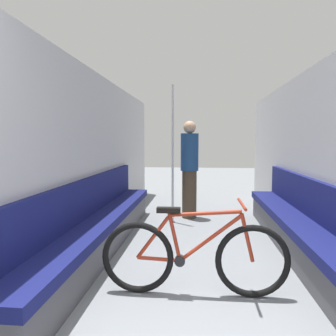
{
  "coord_description": "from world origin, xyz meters",
  "views": [
    {
      "loc": [
        -0.0,
        -0.8,
        1.32
      ],
      "look_at": [
        -0.32,
        2.51,
        1.04
      ],
      "focal_mm": 35.0,
      "sensor_mm": 36.0,
      "label": 1
    }
  ],
  "objects_px": {
    "bench_seat_row_left": "(100,227)",
    "passenger_standing": "(190,168)",
    "grab_pole_near": "(173,156)",
    "bicycle": "(194,257)",
    "bench_seat_row_right": "(303,233)"
  },
  "relations": [
    {
      "from": "bench_seat_row_left",
      "to": "passenger_standing",
      "type": "distance_m",
      "value": 2.16
    },
    {
      "from": "grab_pole_near",
      "to": "passenger_standing",
      "type": "bearing_deg",
      "value": 53.06
    },
    {
      "from": "bicycle",
      "to": "passenger_standing",
      "type": "bearing_deg",
      "value": 81.59
    },
    {
      "from": "bicycle",
      "to": "grab_pole_near",
      "type": "distance_m",
      "value": 2.61
    },
    {
      "from": "grab_pole_near",
      "to": "bicycle",
      "type": "bearing_deg",
      "value": -81.27
    },
    {
      "from": "bench_seat_row_left",
      "to": "bicycle",
      "type": "height_order",
      "value": "bench_seat_row_left"
    },
    {
      "from": "bench_seat_row_right",
      "to": "grab_pole_near",
      "type": "distance_m",
      "value": 2.3
    },
    {
      "from": "bicycle",
      "to": "passenger_standing",
      "type": "xyz_separation_m",
      "value": [
        -0.12,
        2.81,
        0.52
      ]
    },
    {
      "from": "bench_seat_row_left",
      "to": "passenger_standing",
      "type": "bearing_deg",
      "value": 60.91
    },
    {
      "from": "passenger_standing",
      "to": "grab_pole_near",
      "type": "bearing_deg",
      "value": -70.03
    },
    {
      "from": "bench_seat_row_right",
      "to": "passenger_standing",
      "type": "relative_size",
      "value": 2.57
    },
    {
      "from": "grab_pole_near",
      "to": "passenger_standing",
      "type": "relative_size",
      "value": 1.33
    },
    {
      "from": "bicycle",
      "to": "grab_pole_near",
      "type": "relative_size",
      "value": 0.73
    },
    {
      "from": "bench_seat_row_left",
      "to": "passenger_standing",
      "type": "xyz_separation_m",
      "value": [
        1.01,
        1.82,
        0.56
      ]
    },
    {
      "from": "bicycle",
      "to": "grab_pole_near",
      "type": "bearing_deg",
      "value": 87.84
    }
  ]
}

